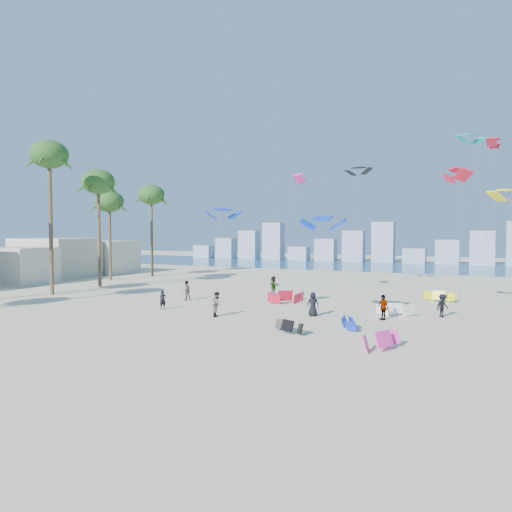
% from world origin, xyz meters
% --- Properties ---
extents(ground, '(220.00, 220.00, 0.00)m').
position_xyz_m(ground, '(0.00, 0.00, 0.00)').
color(ground, beige).
rests_on(ground, ground).
extents(ocean, '(220.00, 220.00, 0.00)m').
position_xyz_m(ocean, '(0.00, 72.00, 0.01)').
color(ocean, navy).
rests_on(ocean, ground).
extents(kitesurfer_near, '(0.63, 0.69, 1.59)m').
position_xyz_m(kitesurfer_near, '(-4.32, 13.26, 0.80)').
color(kitesurfer_near, black).
rests_on(kitesurfer_near, ground).
extents(kitesurfer_mid, '(0.95, 1.09, 1.89)m').
position_xyz_m(kitesurfer_mid, '(1.47, 12.25, 0.95)').
color(kitesurfer_mid, gray).
rests_on(kitesurfer_mid, ground).
extents(kitesurfers_far, '(30.47, 11.65, 1.88)m').
position_xyz_m(kitesurfers_far, '(7.56, 20.22, 0.92)').
color(kitesurfers_far, black).
rests_on(kitesurfers_far, ground).
extents(grounded_kites, '(15.94, 23.02, 1.07)m').
position_xyz_m(grounded_kites, '(11.06, 16.50, 0.47)').
color(grounded_kites, black).
rests_on(grounded_kites, ground).
extents(flying_kites, '(31.00, 29.58, 16.36)m').
position_xyz_m(flying_kites, '(15.05, 22.69, 11.25)').
color(flying_kites, '#0C34D1').
rests_on(flying_kites, ground).
extents(palm_row, '(9.60, 44.80, 15.72)m').
position_xyz_m(palm_row, '(-21.84, 16.15, 11.44)').
color(palm_row, brown).
rests_on(palm_row, ground).
extents(beachfront_buildings, '(11.50, 43.00, 6.00)m').
position_xyz_m(beachfront_buildings, '(-33.69, 20.82, 2.67)').
color(beachfront_buildings, beige).
rests_on(beachfront_buildings, ground).
extents(distant_skyline, '(85.00, 3.00, 8.40)m').
position_xyz_m(distant_skyline, '(-1.19, 82.00, 3.09)').
color(distant_skyline, '#9EADBF').
rests_on(distant_skyline, ground).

